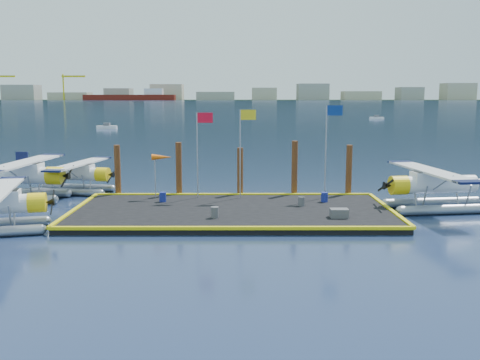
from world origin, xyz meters
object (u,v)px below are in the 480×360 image
Objects in this scene: flagpole_blue at (329,137)px; piling_0 at (118,172)px; drum_0 at (163,197)px; piling_3 at (295,170)px; windsock at (161,158)px; piling_1 at (179,171)px; flagpole_red at (200,142)px; crate at (339,213)px; piling_2 at (240,174)px; flagpole_yellow at (243,140)px; seaplane_d at (436,187)px; drum_2 at (301,201)px; seaplane_c at (76,176)px; drum_4 at (324,197)px; piling_4 at (349,172)px; drum_3 at (215,212)px; seaplane_b at (20,178)px.

flagpole_blue is 15.51m from piling_0.
piling_3 is (9.29, 3.04, 1.42)m from drum_0.
windsock is 2.21m from piling_1.
flagpole_red is at bearing 0.00° from windsock.
piling_3 reaches higher than piling_1.
piling_2 is (-5.86, 7.84, 1.24)m from crate.
piling_3 is (3.80, 1.60, -2.36)m from flagpole_yellow.
seaplane_d is 8.96m from drum_2.
flagpole_yellow is at bearing 143.08° from drum_2.
piling_0 is at bearing 180.00° from piling_2.
piling_1 is (-10.70, 1.60, -2.59)m from flagpole_blue.
crate is at bearing -35.80° from flagpole_red.
seaplane_c is at bearing 171.99° from piling_3.
drum_4 reaches higher than crate.
crate is 8.24m from piling_4.
piling_4 is at bearing 12.89° from drum_0.
piling_1 is at bearing 171.49° from flagpole_blue.
piling_0 is (-3.47, 1.60, -1.23)m from windsock.
seaplane_c is 2.25× the size of piling_4.
drum_2 is 13.81m from piling_0.
seaplane_c is 26.54m from seaplane_d.
drum_2 is 8.25m from flagpole_red.
drum_3 is at bearing -69.33° from piling_1.
piling_4 reaches higher than crate.
piling_4 is (17.00, 0.00, 0.00)m from piling_0.
seaplane_b is 23.16m from crate.
drum_2 is 2.19m from drum_4.
flagpole_yellow is 1.63× the size of piling_2.
piling_2 is 0.95× the size of piling_4.
drum_0 is at bearing -161.87° from piling_3.
seaplane_c is 14.72× the size of drum_2.
seaplane_c is at bearing 163.52° from drum_4.
crate is 11.31m from flagpole_red.
seaplane_c is 20.97m from piling_4.
crate is at bearing -27.82° from piling_0.
drum_2 is at bearing 31.80° from drum_3.
piling_2 reaches higher than seaplane_d.
piling_3 is at bearing 119.15° from drum_4.
piling_2 is at bearing 29.80° from flagpole_red.
flagpole_yellow is (-3.81, 2.86, 3.81)m from drum_2.
seaplane_b is 1.03× the size of seaplane_d.
drum_3 is at bearing -140.83° from flagpole_blue.
drum_0 is 12.24m from flagpole_blue.
piling_1 is at bearing 180.00° from piling_2.
flagpole_blue is at bearing 52.59° from drum_2.
seaplane_d is at bearing 14.67° from drum_3.
windsock is at bearing 172.29° from drum_4.
drum_0 is 12.14m from crate.
drum_0 is 0.62× the size of crate.
seaplane_b is at bearing -178.53° from piling_2.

